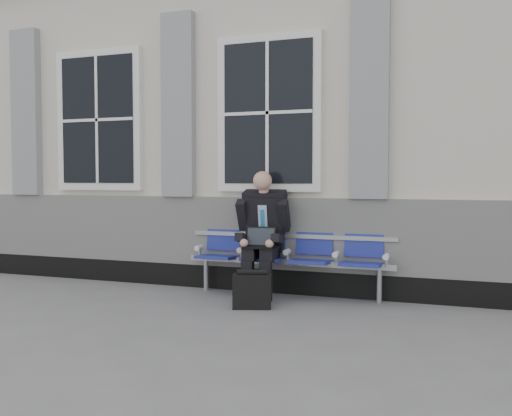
% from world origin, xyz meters
% --- Properties ---
extents(ground, '(70.00, 70.00, 0.00)m').
position_xyz_m(ground, '(0.00, 0.00, 0.00)').
color(ground, slate).
rests_on(ground, ground).
extents(station_building, '(14.40, 4.40, 4.49)m').
position_xyz_m(station_building, '(-0.02, 3.47, 2.22)').
color(station_building, beige).
rests_on(station_building, ground).
extents(bench, '(2.60, 0.47, 0.91)m').
position_xyz_m(bench, '(0.65, 1.32, 0.55)').
color(bench, '#9EA0A3').
rests_on(bench, ground).
extents(businessman, '(0.66, 0.88, 1.53)m').
position_xyz_m(businessman, '(0.37, 1.18, 0.81)').
color(businessman, black).
rests_on(businessman, ground).
extents(briefcase, '(0.46, 0.31, 0.43)m').
position_xyz_m(briefcase, '(0.47, 0.54, 0.20)').
color(briefcase, black).
rests_on(briefcase, ground).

